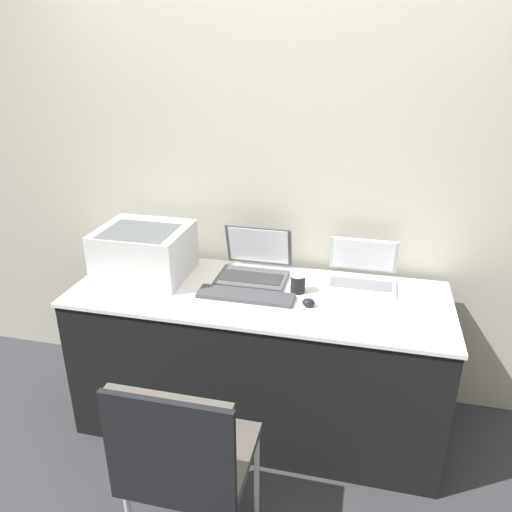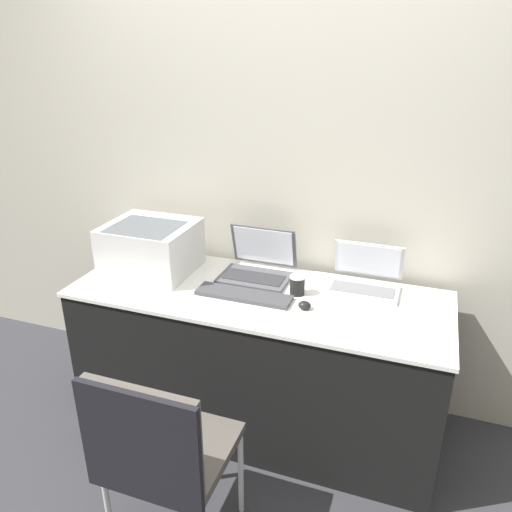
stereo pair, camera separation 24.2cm
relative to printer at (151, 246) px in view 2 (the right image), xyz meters
name	(u,v)px [view 2 (the right image)]	position (x,y,z in m)	size (l,w,h in m)	color
ground_plane	(235,462)	(0.62, -0.39, -0.93)	(14.00, 14.00, 0.00)	#333338
wall_back	(284,171)	(0.62, 0.37, 0.37)	(8.00, 0.05, 2.60)	#B7B2A3
table	(257,359)	(0.62, -0.06, -0.53)	(1.86, 0.68, 0.79)	black
printer	(151,246)	(0.00, 0.00, 0.00)	(0.45, 0.40, 0.26)	silver
laptop_left	(258,266)	(0.56, 0.13, -0.09)	(0.36, 0.31, 0.25)	#4C4C51
laptop_right	(365,279)	(1.11, 0.17, -0.09)	(0.35, 0.28, 0.22)	#B7B7BC
external_keyboard	(244,295)	(0.58, -0.13, -0.13)	(0.47, 0.12, 0.02)	#3D3D42
coffee_cup	(297,285)	(0.81, -0.01, -0.09)	(0.08, 0.08, 0.10)	black
mouse	(305,305)	(0.89, -0.14, -0.12)	(0.06, 0.05, 0.04)	black
chair	(158,449)	(0.56, -0.95, -0.36)	(0.45, 0.44, 0.90)	#4C4742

